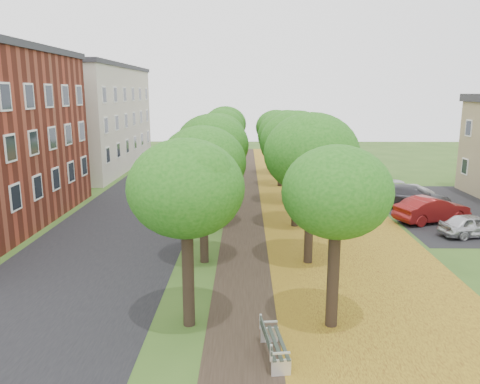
{
  "coord_description": "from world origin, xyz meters",
  "views": [
    {
      "loc": [
        -0.31,
        -14.55,
        7.72
      ],
      "look_at": [
        -0.59,
        9.84,
        2.5
      ],
      "focal_mm": 35.0,
      "sensor_mm": 36.0,
      "label": 1
    }
  ],
  "objects_px": {
    "car_red": "(432,209)",
    "car_grey": "(412,197)",
    "bench": "(273,343)",
    "car_white": "(399,190)",
    "car_silver": "(473,225)"
  },
  "relations": [
    {
      "from": "bench",
      "to": "car_red",
      "type": "bearing_deg",
      "value": -42.36
    },
    {
      "from": "bench",
      "to": "car_grey",
      "type": "height_order",
      "value": "car_grey"
    },
    {
      "from": "car_silver",
      "to": "car_white",
      "type": "bearing_deg",
      "value": -5.26
    },
    {
      "from": "car_white",
      "to": "car_red",
      "type": "bearing_deg",
      "value": 179.81
    },
    {
      "from": "car_grey",
      "to": "car_white",
      "type": "relative_size",
      "value": 1.04
    },
    {
      "from": "car_silver",
      "to": "car_grey",
      "type": "distance_m",
      "value": 6.57
    },
    {
      "from": "car_silver",
      "to": "car_white",
      "type": "distance_m",
      "value": 9.18
    },
    {
      "from": "car_white",
      "to": "bench",
      "type": "bearing_deg",
      "value": 153.49
    },
    {
      "from": "car_silver",
      "to": "car_red",
      "type": "relative_size",
      "value": 0.78
    },
    {
      "from": "bench",
      "to": "car_red",
      "type": "xyz_separation_m",
      "value": [
        10.49,
        15.01,
        0.28
      ]
    },
    {
      "from": "car_red",
      "to": "car_grey",
      "type": "distance_m",
      "value": 3.55
    },
    {
      "from": "car_red",
      "to": "car_white",
      "type": "distance_m",
      "value": 6.18
    },
    {
      "from": "bench",
      "to": "car_grey",
      "type": "xyz_separation_m",
      "value": [
        10.49,
        18.56,
        0.27
      ]
    },
    {
      "from": "bench",
      "to": "car_red",
      "type": "height_order",
      "value": "car_red"
    },
    {
      "from": "car_red",
      "to": "car_grey",
      "type": "bearing_deg",
      "value": -21.26
    }
  ]
}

